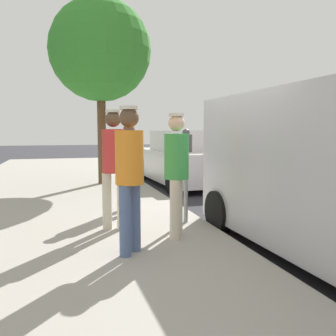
% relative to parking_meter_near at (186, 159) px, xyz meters
% --- Properties ---
extents(ground_plane, '(80.00, 80.00, 0.00)m').
position_rel_parking_meter_near_xyz_m(ground_plane, '(-1.35, 0.90, -1.18)').
color(ground_plane, '#2D2D33').
extents(sidewalk_slab, '(5.00, 32.00, 0.15)m').
position_rel_parking_meter_near_xyz_m(sidewalk_slab, '(2.15, 0.90, -1.11)').
color(sidewalk_slab, '#9E998E').
rests_on(sidewalk_slab, ground).
extents(parking_meter_near, '(0.14, 0.18, 1.52)m').
position_rel_parking_meter_near_xyz_m(parking_meter_near, '(0.00, 0.00, 0.00)').
color(parking_meter_near, gray).
rests_on(parking_meter_near, sidewalk_slab).
extents(pedestrian_in_red, '(0.36, 0.34, 1.80)m').
position_rel_parking_meter_near_xyz_m(pedestrian_in_red, '(1.17, 0.07, 0.01)').
color(pedestrian_in_red, beige).
rests_on(pedestrian_in_red, sidewalk_slab).
extents(pedestrian_in_blue, '(0.34, 0.34, 1.64)m').
position_rel_parking_meter_near_xyz_m(pedestrian_in_blue, '(0.71, -1.18, -0.10)').
color(pedestrian_in_blue, beige).
rests_on(pedestrian_in_blue, sidewalk_slab).
extents(pedestrian_in_orange, '(0.34, 0.34, 1.77)m').
position_rel_parking_meter_near_xyz_m(pedestrian_in_orange, '(1.13, 1.24, -0.01)').
color(pedestrian_in_orange, '#4C608C').
rests_on(pedestrian_in_orange, sidewalk_slab).
extents(pedestrian_in_green, '(0.34, 0.34, 1.72)m').
position_rel_parking_meter_near_xyz_m(pedestrian_in_green, '(0.40, 0.75, -0.04)').
color(pedestrian_in_green, beige).
rests_on(pedestrian_in_green, sidewalk_slab).
extents(parked_sedan_behind, '(2.08, 4.46, 1.65)m').
position_rel_parking_meter_near_xyz_m(parked_sedan_behind, '(-1.61, -5.03, -0.43)').
color(parked_sedan_behind, white).
rests_on(parked_sedan_behind, ground).
extents(street_tree, '(2.81, 2.81, 5.12)m').
position_rel_parking_meter_near_xyz_m(street_tree, '(0.83, -4.90, 2.67)').
color(street_tree, brown).
rests_on(street_tree, sidewalk_slab).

